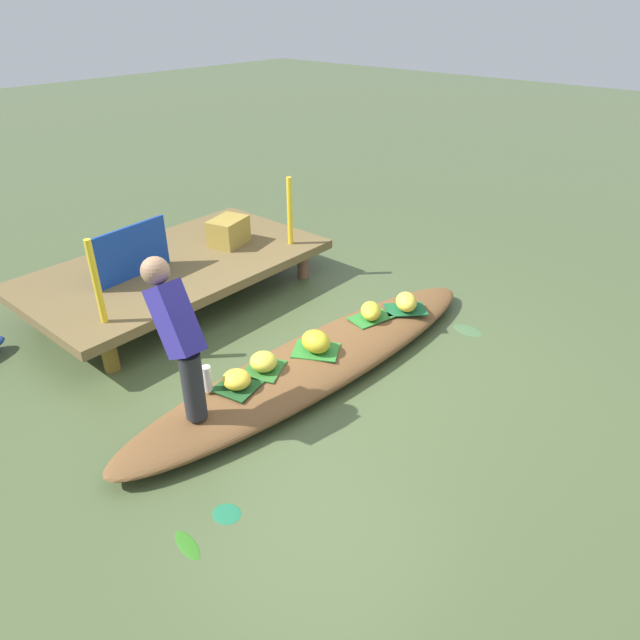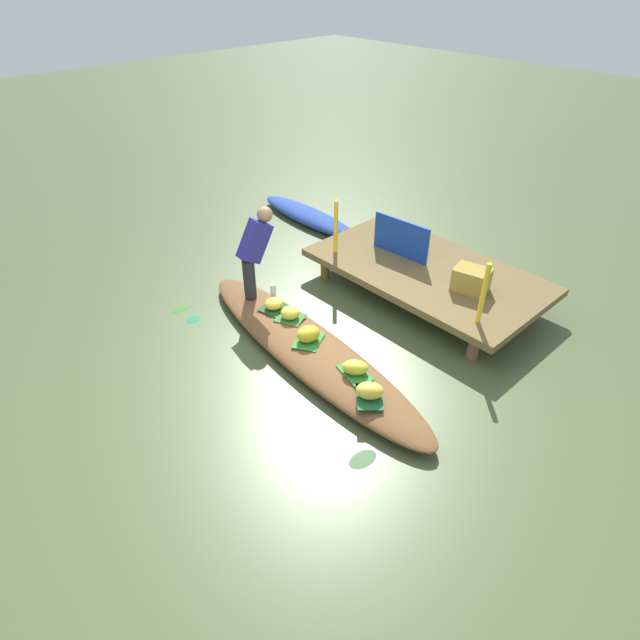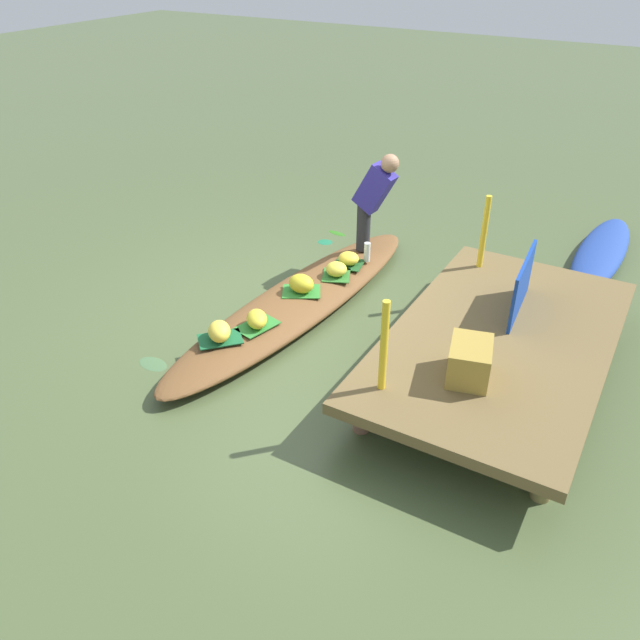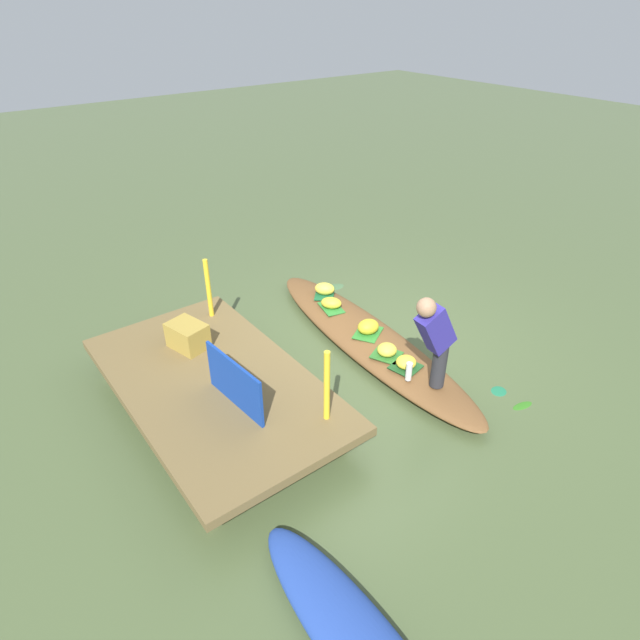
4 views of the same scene
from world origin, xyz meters
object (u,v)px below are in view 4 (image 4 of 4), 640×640
(banana_bunch_3, at_px, (387,350))
(produce_crate, at_px, (188,336))
(banana_bunch_4, at_px, (325,289))
(vendor_person, at_px, (435,337))
(water_bottle, at_px, (409,371))
(banana_bunch_0, at_px, (331,303))
(vendor_boat, at_px, (368,339))
(banana_bunch_2, at_px, (406,362))
(banana_bunch_1, at_px, (368,327))
(market_banner, at_px, (234,383))

(banana_bunch_3, relative_size, produce_crate, 0.54)
(banana_bunch_4, height_order, vendor_person, vendor_person)
(produce_crate, bearing_deg, water_bottle, -135.22)
(banana_bunch_0, bearing_deg, banana_bunch_4, -24.58)
(vendor_boat, height_order, banana_bunch_4, banana_bunch_4)
(banana_bunch_2, xyz_separation_m, banana_bunch_3, (0.31, 0.01, 0.01))
(banana_bunch_1, relative_size, vendor_person, 0.24)
(vendor_boat, height_order, banana_bunch_1, banana_bunch_1)
(banana_bunch_1, height_order, banana_bunch_3, banana_bunch_1)
(banana_bunch_1, xyz_separation_m, vendor_person, (-1.24, 0.20, 0.59))
(banana_bunch_0, distance_m, water_bottle, 1.80)
(vendor_boat, xyz_separation_m, banana_bunch_2, (-0.82, 0.15, 0.18))
(banana_bunch_4, bearing_deg, banana_bunch_0, 155.42)
(banana_bunch_1, relative_size, banana_bunch_4, 0.99)
(banana_bunch_2, height_order, banana_bunch_3, banana_bunch_3)
(banana_bunch_1, distance_m, banana_bunch_4, 1.16)
(vendor_person, distance_m, market_banner, 2.10)
(banana_bunch_0, xyz_separation_m, banana_bunch_4, (0.36, -0.17, 0.01))
(market_banner, xyz_separation_m, produce_crate, (1.23, -0.06, -0.12))
(vendor_boat, height_order, banana_bunch_0, banana_bunch_0)
(banana_bunch_1, distance_m, vendor_person, 1.38)
(banana_bunch_2, relative_size, vendor_person, 0.20)
(banana_bunch_3, bearing_deg, vendor_person, 175.14)
(banana_bunch_1, height_order, water_bottle, water_bottle)
(banana_bunch_4, bearing_deg, banana_bunch_3, 168.84)
(vendor_boat, distance_m, water_bottle, 1.06)
(vendor_person, bearing_deg, banana_bunch_3, -4.86)
(vendor_boat, distance_m, market_banner, 2.26)
(banana_bunch_0, xyz_separation_m, vendor_person, (-2.02, 0.22, 0.60))
(banana_bunch_1, xyz_separation_m, market_banner, (-0.41, 2.13, 0.37))
(banana_bunch_2, bearing_deg, vendor_person, 170.06)
(banana_bunch_3, distance_m, banana_bunch_4, 1.68)
(banana_bunch_3, xyz_separation_m, market_banner, (0.09, 1.99, 0.39))
(banana_bunch_2, relative_size, banana_bunch_4, 0.83)
(banana_bunch_4, xyz_separation_m, vendor_person, (-2.38, 0.39, 0.59))
(produce_crate, bearing_deg, banana_bunch_3, -124.45)
(banana_bunch_1, height_order, banana_bunch_2, banana_bunch_1)
(water_bottle, height_order, market_banner, market_banner)
(banana_bunch_0, height_order, banana_bunch_1, banana_bunch_1)
(banana_bunch_4, xyz_separation_m, market_banner, (-1.55, 2.31, 0.38))
(market_banner, bearing_deg, water_bottle, -111.98)
(banana_bunch_2, height_order, banana_bunch_4, banana_bunch_4)
(banana_bunch_4, xyz_separation_m, water_bottle, (-2.14, 0.45, 0.02))
(banana_bunch_3, bearing_deg, market_banner, 87.35)
(banana_bunch_3, distance_m, water_bottle, 0.51)
(vendor_boat, distance_m, banana_bunch_0, 0.80)
(vendor_boat, distance_m, banana_bunch_4, 1.17)
(water_bottle, bearing_deg, vendor_boat, -16.07)
(water_bottle, xyz_separation_m, produce_crate, (1.81, 1.79, 0.24))
(vendor_boat, xyz_separation_m, banana_bunch_1, (-0.01, 0.02, 0.21))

